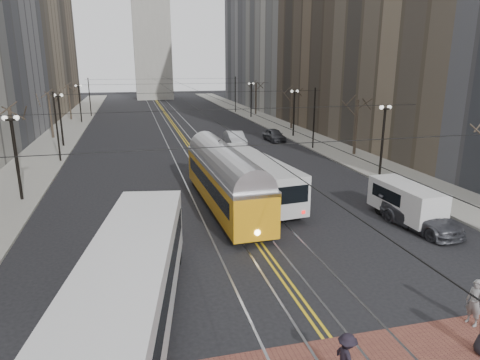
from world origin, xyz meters
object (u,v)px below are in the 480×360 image
streetcar (225,184)px  pedestrian_b (475,303)px  transit_bus (131,292)px  sedan_silver (235,139)px  cargo_van (406,203)px  sedan_parked (421,216)px  pedestrian_d (347,358)px  rear_bus (254,179)px  sedan_grey (274,135)px

streetcar → pedestrian_b: size_ratio=7.61×
transit_bus → sedan_silver: (11.50, 32.62, -0.78)m
cargo_van → pedestrian_b: cargo_van is taller
sedan_silver → pedestrian_b: (0.41, -35.08, 0.05)m
sedan_silver → sedan_parked: size_ratio=0.99×
sedan_silver → pedestrian_d: sedan_silver is taller
cargo_van → pedestrian_b: 10.66m
rear_bus → pedestrian_d: size_ratio=7.19×
cargo_van → sedan_grey: bearing=85.8°
transit_bus → pedestrian_d: transit_bus is taller
sedan_grey → sedan_parked: bearing=-94.7°
cargo_van → rear_bus: bearing=138.7°
transit_bus → cargo_van: transit_bus is taller
transit_bus → pedestrian_b: 12.18m
sedan_silver → sedan_parked: 26.96m
pedestrian_b → sedan_grey: bearing=160.8°
rear_bus → cargo_van: rear_bus is taller
sedan_parked → pedestrian_b: (-4.06, -8.49, 0.14)m
sedan_grey → pedestrian_d: size_ratio=2.76×
cargo_van → sedan_parked: cargo_van is taller
sedan_silver → rear_bus: bearing=-98.4°
pedestrian_d → sedan_parked: bearing=-50.9°
streetcar → cargo_van: streetcar is taller
pedestrian_b → transit_bus: bearing=-113.3°
cargo_van → pedestrian_b: (-3.99, -9.89, -0.23)m
transit_bus → pedestrian_d: size_ratio=8.26×
pedestrian_d → sedan_grey: bearing=-21.7°
sedan_grey → pedestrian_d: 40.16m
transit_bus → sedan_silver: 34.59m
sedan_silver → pedestrian_d: (-5.40, -36.56, -0.05)m
transit_bus → cargo_van: bearing=35.0°
sedan_grey → pedestrian_b: 37.55m
rear_bus → pedestrian_b: 16.52m
rear_bus → sedan_silver: bearing=74.0°
transit_bus → cargo_van: size_ratio=2.58×
sedan_parked → transit_bus: bearing=-168.5°
sedan_silver → streetcar: bearing=-104.0°
cargo_van → sedan_grey: size_ratio=1.16×
sedan_parked → pedestrian_d: bearing=-143.9°
sedan_parked → sedan_silver: bearing=90.4°
streetcar → sedan_grey: (10.88, 22.41, -0.83)m
sedan_grey → cargo_van: bearing=-94.9°
transit_bus → sedan_grey: transit_bus is taller
sedan_silver → transit_bus: bearing=-108.2°
sedan_grey → sedan_silver: bearing=-161.1°
transit_bus → streetcar: 13.71m
sedan_grey → sedan_parked: sedan_parked is taller
pedestrian_b → pedestrian_d: pedestrian_b is taller
transit_bus → pedestrian_b: transit_bus is taller
rear_bus → sedan_grey: rear_bus is taller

